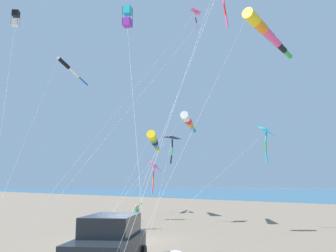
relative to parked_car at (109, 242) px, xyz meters
name	(u,v)px	position (x,y,z in m)	size (l,w,h in m)	color
ground_plane	(123,241)	(4.35, 5.16, -0.95)	(600.00, 600.00, 0.00)	#756654
parked_car	(109,242)	(0.00, 0.00, 0.00)	(4.46, 4.21, 1.85)	black
person_adult_flyer	(137,214)	(7.98, 8.70, 0.00)	(0.63, 0.58, 1.75)	#335199
kite_delta_striped_overhead	(267,131)	(15.03, 2.86, 5.74)	(13.76, 1.88, 7.17)	#1EB7C6
kite_windsock_white_trailing	(154,140)	(16.12, 16.50, 6.42)	(12.72, 9.14, 8.24)	yellow
kite_box_rainbow_low_near	(16,18)	(3.18, 20.74, 16.82)	(4.46, 10.89, 18.53)	black
kite_windsock_teal_far_right	(69,68)	(10.89, 25.29, 15.06)	(14.24, 13.80, 16.81)	black
kite_windsock_long_streamer_left	(265,31)	(15.48, 2.89, 13.49)	(21.00, 5.15, 15.23)	yellow
kite_windsock_orange_high_right	(188,121)	(13.53, 9.17, 7.12)	(16.27, 8.84, 8.60)	white
kite_delta_small_distant	(196,12)	(15.14, 9.64, 17.46)	(15.19, 1.40, 18.78)	#EF4C93
kite_delta_blue_topmost	(155,166)	(18.46, 19.10, 4.07)	(12.93, 9.06, 5.69)	#EF4C93
kite_delta_purple_drifting	(172,138)	(12.91, 10.41, 5.77)	(6.79, 5.01, 7.04)	black
kite_box_black_fish_shape	(127,17)	(6.31, 7.92, 13.33)	(5.58, 8.98, 15.01)	#1EB7C6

